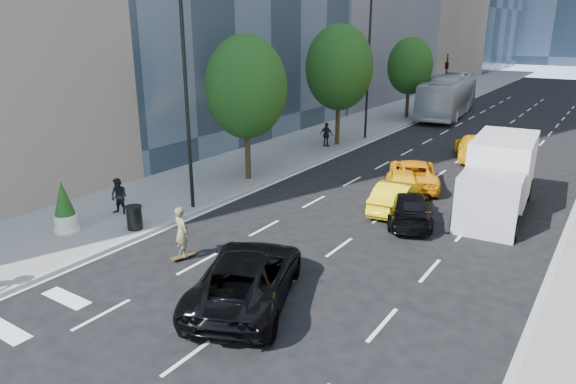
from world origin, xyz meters
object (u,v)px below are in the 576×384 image
Objects in this scene: black_sedan_lincoln at (247,277)px; planter_shrub at (64,207)px; black_sedan_mercedes at (409,207)px; trash_can at (134,218)px; skateboarder at (182,235)px; city_bus at (448,96)px; box_truck at (499,176)px.

planter_shrub is (-9.18, 0.11, 0.35)m from black_sedan_lincoln.
black_sedan_mercedes reaches higher than trash_can.
planter_shrub is (-5.48, -0.91, 0.22)m from skateboarder.
city_bus is 26.48m from box_truck.
city_bus reaches higher than box_truck.
box_truck is 18.29m from planter_shrub.
skateboarder is 35.90m from city_bus.
trash_can is (-1.80, -35.11, -1.22)m from city_bus.
trash_can is at bearing 2.20° from skateboarder.
black_sedan_mercedes is 4.85× the size of trash_can.
city_bus reaches higher than trash_can.
planter_shrub is at bearing -102.49° from city_bus.
black_sedan_lincoln is 13.09m from box_truck.
city_bus is 14.28× the size of trash_can.
black_sedan_lincoln is 1.27× the size of black_sedan_mercedes.
skateboarder is at bearing 33.06° from black_sedan_mercedes.
city_bus reaches higher than skateboarder.
black_sedan_lincoln is 0.81× the size of box_truck.
planter_shrub is at bearing 24.06° from skateboarder.
box_truck reaches higher than planter_shrub.
planter_shrub is at bearing -142.96° from box_truck.
skateboarder is 0.32× the size of black_sedan_lincoln.
planter_shrub is at bearing 16.36° from black_sedan_mercedes.
black_sedan_mercedes is at bearing -82.40° from city_bus.
black_sedan_mercedes is 2.14× the size of planter_shrub.
box_truck is at bearing -74.80° from city_bus.
trash_can is at bearing 38.56° from planter_shrub.
skateboarder reaches higher than black_sedan_lincoln.
box_truck is (8.18, 11.24, 0.74)m from skateboarder.
skateboarder is 0.41× the size of black_sedan_mercedes.
black_sedan_lincoln is at bearing -14.00° from trash_can.
black_sedan_lincoln is at bearing -88.29° from city_bus.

